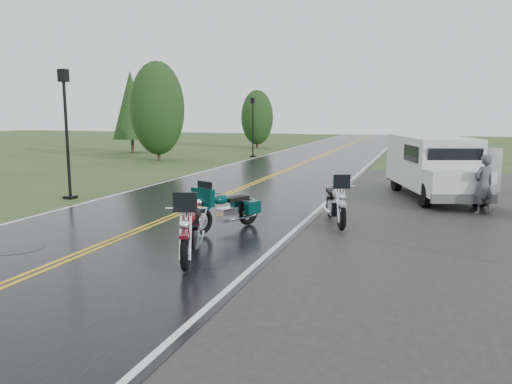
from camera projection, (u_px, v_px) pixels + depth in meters
ground at (119, 240)px, 11.98m from camera, size 120.00×120.00×0.00m
road at (254, 183)px, 21.33m from camera, size 8.00×100.00×0.04m
motorcycle_red at (185, 236)px, 9.31m from camera, size 1.70×2.64×1.46m
motorcycle_teal at (201, 211)px, 12.09m from camera, size 1.66×2.38×1.32m
motorcycle_silver at (342, 206)px, 12.53m from camera, size 1.61×2.52×1.40m
van_white at (426, 173)px, 15.79m from camera, size 3.78×6.03×2.22m
person_at_van at (484, 185)px, 14.75m from camera, size 0.78×0.71×1.78m
lamp_post_near_left at (67, 134)px, 17.32m from camera, size 0.39×0.39×4.54m
lamp_post_far_left at (253, 127)px, 33.96m from camera, size 0.35×0.35×4.05m
tree_left_mid at (158, 119)px, 31.30m from camera, size 3.39×3.39×5.30m
tree_left_far at (257, 123)px, 42.70m from camera, size 2.74×2.74×4.22m
pine_left_far at (131, 113)px, 37.42m from camera, size 2.86×2.86×5.95m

